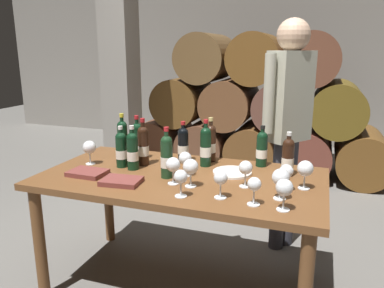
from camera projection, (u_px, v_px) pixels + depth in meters
name	position (u px, v px, depth m)	size (l,w,h in m)	color
ground_plane	(182.00, 285.00, 2.48)	(14.00, 14.00, 0.00)	#66635E
cellar_back_wall	(275.00, 55.00, 5.98)	(10.00, 0.24, 2.80)	gray
barrel_stack	(256.00, 111.00, 4.67)	(3.12, 0.90, 1.69)	brown
stone_pillar	(120.00, 68.00, 4.04)	(0.32, 0.32, 2.60)	gray
dining_table	(181.00, 190.00, 2.32)	(1.70, 0.90, 0.76)	brown
wine_bottle_0	(183.00, 144.00, 2.54)	(0.07, 0.07, 0.28)	black
wine_bottle_1	(137.00, 141.00, 2.59)	(0.07, 0.07, 0.31)	black
wine_bottle_2	(211.00, 143.00, 2.56)	(0.07, 0.07, 0.30)	black
wine_bottle_3	(262.00, 148.00, 2.45)	(0.07, 0.07, 0.27)	black
wine_bottle_4	(288.00, 157.00, 2.26)	(0.07, 0.07, 0.27)	black
wine_bottle_5	(167.00, 156.00, 2.23)	(0.07, 0.07, 0.31)	#19381E
wine_bottle_6	(133.00, 150.00, 2.38)	(0.07, 0.07, 0.28)	black
wine_bottle_7	(123.00, 138.00, 2.67)	(0.07, 0.07, 0.31)	black
wine_bottle_8	(121.00, 149.00, 2.43)	(0.07, 0.07, 0.27)	black
wine_bottle_9	(206.00, 146.00, 2.45)	(0.07, 0.07, 0.31)	black
wine_bottle_10	(143.00, 145.00, 2.47)	(0.07, 0.07, 0.31)	black
wine_glass_0	(281.00, 178.00, 1.91)	(0.09, 0.09, 0.16)	white
wine_glass_1	(284.00, 188.00, 1.78)	(0.08, 0.08, 0.16)	white
wine_glass_2	(286.00, 172.00, 2.02)	(0.08, 0.08, 0.15)	white
wine_glass_3	(191.00, 167.00, 2.08)	(0.09, 0.09, 0.16)	white
wine_glass_4	(185.00, 159.00, 2.26)	(0.08, 0.08, 0.15)	white
wine_glass_5	(181.00, 178.00, 1.94)	(0.07, 0.07, 0.15)	white
wine_glass_6	(221.00, 179.00, 1.92)	(0.07, 0.07, 0.15)	white
wine_glass_7	(246.00, 169.00, 2.08)	(0.08, 0.08, 0.15)	white
wine_glass_8	(254.00, 185.00, 1.84)	(0.07, 0.07, 0.14)	white
wine_glass_9	(305.00, 169.00, 2.05)	(0.09, 0.09, 0.16)	white
wine_glass_10	(173.00, 165.00, 2.13)	(0.08, 0.08, 0.16)	white
wine_glass_11	(89.00, 148.00, 2.49)	(0.09, 0.09, 0.16)	white
tasting_notebook	(88.00, 173.00, 2.30)	(0.22, 0.16, 0.03)	brown
leather_ledger	(121.00, 181.00, 2.16)	(0.22, 0.16, 0.03)	brown
serving_plate	(232.00, 172.00, 2.33)	(0.24, 0.24, 0.01)	white
sommelier_presenting	(288.00, 115.00, 2.73)	(0.33, 0.41, 1.72)	#383842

